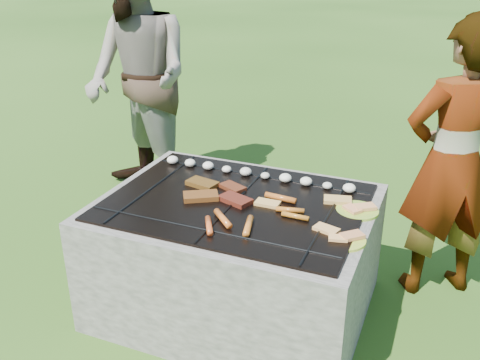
# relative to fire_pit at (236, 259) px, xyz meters

# --- Properties ---
(lawn) EXTENTS (60.00, 60.00, 0.00)m
(lawn) POSITION_rel_fire_pit_xyz_m (0.00, 0.00, -0.28)
(lawn) COLOR #204310
(lawn) RESTS_ON ground
(fire_pit) EXTENTS (1.30, 1.00, 0.62)m
(fire_pit) POSITION_rel_fire_pit_xyz_m (0.00, 0.00, 0.00)
(fire_pit) COLOR #A1988F
(fire_pit) RESTS_ON ground
(mushrooms) EXTENTS (1.06, 0.06, 0.04)m
(mushrooms) POSITION_rel_fire_pit_xyz_m (-0.02, 0.30, 0.35)
(mushrooms) COLOR white
(mushrooms) RESTS_ON fire_pit
(pork_slabs) EXTENTS (0.41, 0.31, 0.02)m
(pork_slabs) POSITION_rel_fire_pit_xyz_m (-0.12, 0.03, 0.34)
(pork_slabs) COLOR brown
(pork_slabs) RESTS_ON fire_pit
(sausages) EXTENTS (0.43, 0.47, 0.03)m
(sausages) POSITION_rel_fire_pit_xyz_m (0.15, -0.13, 0.34)
(sausages) COLOR orange
(sausages) RESTS_ON fire_pit
(bread_on_grate) EXTENTS (0.44, 0.40, 0.02)m
(bread_on_grate) POSITION_rel_fire_pit_xyz_m (0.37, 0.05, 0.34)
(bread_on_grate) COLOR tan
(bread_on_grate) RESTS_ON fire_pit
(plate_far) EXTENTS (0.26, 0.26, 0.03)m
(plate_far) POSITION_rel_fire_pit_xyz_m (0.56, 0.13, 0.33)
(plate_far) COLOR gold
(plate_far) RESTS_ON fire_pit
(plate_near) EXTENTS (0.23, 0.23, 0.03)m
(plate_near) POSITION_rel_fire_pit_xyz_m (0.56, -0.16, 0.33)
(plate_near) COLOR yellow
(plate_near) RESTS_ON fire_pit
(cook) EXTENTS (0.64, 0.58, 1.47)m
(cook) POSITION_rel_fire_pit_xyz_m (0.94, 0.58, 0.45)
(cook) COLOR #A09785
(cook) RESTS_ON ground
(bystander) EXTENTS (1.08, 1.00, 1.77)m
(bystander) POSITION_rel_fire_pit_xyz_m (-1.16, 0.99, 0.60)
(bystander) COLOR gray
(bystander) RESTS_ON ground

